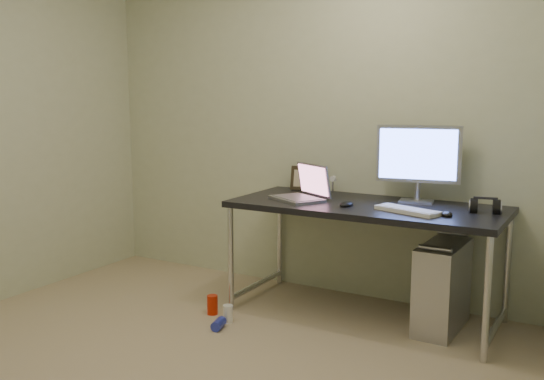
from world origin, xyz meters
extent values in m
plane|color=tan|center=(0.00, 0.00, 0.00)|extent=(3.50, 3.50, 0.00)
cube|color=beige|center=(0.00, 1.75, 1.25)|extent=(3.50, 0.02, 2.50)
cube|color=beige|center=(1.75, 0.00, 1.25)|extent=(0.02, 3.50, 2.50)
cube|color=black|center=(0.60, 1.37, 0.73)|extent=(1.73, 0.76, 0.04)
cylinder|color=silver|center=(-0.23, 1.03, 0.35)|extent=(0.04, 0.04, 0.71)
cylinder|color=silver|center=(-0.23, 1.71, 0.35)|extent=(0.04, 0.04, 0.71)
cylinder|color=silver|center=(1.42, 1.03, 0.35)|extent=(0.04, 0.04, 0.71)
cylinder|color=silver|center=(1.42, 1.71, 0.35)|extent=(0.04, 0.04, 0.71)
cylinder|color=silver|center=(-0.23, 1.37, 0.08)|extent=(0.04, 0.68, 0.04)
cylinder|color=silver|center=(1.42, 1.37, 0.08)|extent=(0.04, 0.68, 0.04)
cube|color=silver|center=(1.10, 1.39, 0.27)|extent=(0.24, 0.53, 0.54)
cylinder|color=#AFB0B7|center=(1.10, 1.18, 0.56)|extent=(0.19, 0.03, 0.03)
cylinder|color=#AFB0B7|center=(1.10, 1.61, 0.56)|extent=(0.19, 0.03, 0.03)
cylinder|color=black|center=(1.05, 1.70, 0.40)|extent=(0.01, 0.16, 0.69)
cylinder|color=black|center=(1.14, 1.68, 0.38)|extent=(0.02, 0.11, 0.71)
cylinder|color=red|center=(-0.29, 0.89, 0.06)|extent=(0.09, 0.09, 0.13)
cylinder|color=white|center=(-0.11, 0.82, 0.06)|extent=(0.07, 0.07, 0.12)
cylinder|color=#2934B7|center=(-0.10, 0.70, 0.03)|extent=(0.09, 0.13, 0.06)
cube|color=#AFB0B7|center=(0.14, 1.27, 0.76)|extent=(0.42, 0.38, 0.02)
cube|color=slate|center=(0.14, 1.27, 0.77)|extent=(0.36, 0.32, 0.00)
cube|color=#93949C|center=(0.21, 1.39, 0.88)|extent=(0.32, 0.21, 0.22)
cube|color=#7E475A|center=(0.21, 1.38, 0.88)|extent=(0.29, 0.18, 0.19)
cube|color=#AFB0B7|center=(0.86, 1.58, 0.76)|extent=(0.24, 0.19, 0.02)
cylinder|color=#AFB0B7|center=(0.86, 1.60, 0.82)|extent=(0.04, 0.04, 0.12)
cube|color=#AFB0B7|center=(0.86, 1.59, 1.07)|extent=(0.53, 0.13, 0.37)
cube|color=#4F6DED|center=(0.86, 1.57, 1.07)|extent=(0.48, 0.09, 0.32)
cube|color=silver|center=(0.91, 1.23, 0.76)|extent=(0.42, 0.25, 0.02)
ellipsoid|color=black|center=(1.14, 1.24, 0.77)|extent=(0.09, 0.12, 0.04)
ellipsoid|color=black|center=(0.51, 1.24, 0.77)|extent=(0.08, 0.13, 0.04)
cylinder|color=black|center=(1.25, 1.45, 0.78)|extent=(0.06, 0.11, 0.11)
cylinder|color=black|center=(1.38, 1.45, 0.78)|extent=(0.06, 0.11, 0.11)
cube|color=black|center=(1.31, 1.45, 0.84)|extent=(0.14, 0.04, 0.01)
cube|color=black|center=(0.00, 1.68, 0.84)|extent=(0.23, 0.10, 0.18)
cylinder|color=silver|center=(0.23, 1.67, 0.80)|extent=(0.01, 0.01, 0.09)
cylinder|color=silver|center=(0.23, 1.67, 0.85)|extent=(0.04, 0.03, 0.04)
camera|label=1|loc=(1.97, -2.25, 1.45)|focal=40.00mm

